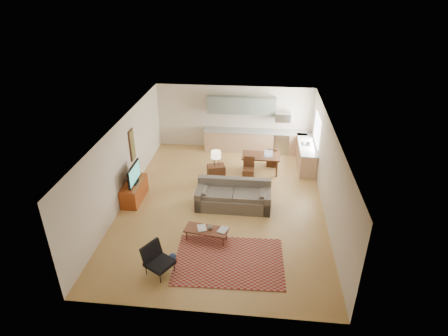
# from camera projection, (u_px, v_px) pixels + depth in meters

# --- Properties ---
(room) EXTENTS (9.00, 9.00, 9.00)m
(room) POSITION_uv_depth(u_px,v_px,m) (223.00, 167.00, 11.75)
(room) COLOR #AF8345
(room) RESTS_ON ground
(kitchen_counter_back) EXTENTS (4.26, 0.64, 0.92)m
(kitchen_counter_back) POSITION_uv_depth(u_px,v_px,m) (255.00, 141.00, 15.76)
(kitchen_counter_back) COLOR tan
(kitchen_counter_back) RESTS_ON ground
(kitchen_counter_right) EXTENTS (0.64, 2.26, 0.92)m
(kitchen_counter_right) POSITION_uv_depth(u_px,v_px,m) (306.00, 155.00, 14.53)
(kitchen_counter_right) COLOR tan
(kitchen_counter_right) RESTS_ON ground
(kitchen_range) EXTENTS (0.62, 0.62, 0.90)m
(kitchen_range) POSITION_uv_depth(u_px,v_px,m) (281.00, 142.00, 15.66)
(kitchen_range) COLOR #A5A8AD
(kitchen_range) RESTS_ON ground
(kitchen_microwave) EXTENTS (0.62, 0.40, 0.35)m
(kitchen_microwave) POSITION_uv_depth(u_px,v_px,m) (283.00, 117.00, 15.17)
(kitchen_microwave) COLOR #A5A8AD
(kitchen_microwave) RESTS_ON room
(upper_cabinets) EXTENTS (2.80, 0.34, 0.70)m
(upper_cabinets) POSITION_uv_depth(u_px,v_px,m) (241.00, 105.00, 15.25)
(upper_cabinets) COLOR slate
(upper_cabinets) RESTS_ON room
(window_right) EXTENTS (0.02, 1.40, 1.05)m
(window_right) POSITION_uv_depth(u_px,v_px,m) (317.00, 129.00, 14.00)
(window_right) COLOR white
(window_right) RESTS_ON room
(wall_art_left) EXTENTS (0.06, 0.42, 1.10)m
(wall_art_left) POSITION_uv_depth(u_px,v_px,m) (132.00, 145.00, 12.74)
(wall_art_left) COLOR olive
(wall_art_left) RESTS_ON room
(triptych) EXTENTS (1.70, 0.04, 0.50)m
(triptych) POSITION_uv_depth(u_px,v_px,m) (232.00, 109.00, 15.50)
(triptych) COLOR beige
(triptych) RESTS_ON room
(rug) EXTENTS (2.93, 2.08, 0.02)m
(rug) POSITION_uv_depth(u_px,v_px,m) (229.00, 261.00, 9.88)
(rug) COLOR maroon
(rug) RESTS_ON floor
(sofa) EXTENTS (2.49, 1.09, 0.87)m
(sofa) POSITION_uv_depth(u_px,v_px,m) (233.00, 195.00, 11.97)
(sofa) COLOR #5A5349
(sofa) RESTS_ON floor
(coffee_table) EXTENTS (1.29, 0.67, 0.37)m
(coffee_table) POSITION_uv_depth(u_px,v_px,m) (207.00, 234.00, 10.59)
(coffee_table) COLOR #532718
(coffee_table) RESTS_ON floor
(book_a) EXTENTS (0.43, 0.47, 0.03)m
(book_a) POSITION_uv_depth(u_px,v_px,m) (198.00, 229.00, 10.51)
(book_a) COLOR maroon
(book_a) RESTS_ON coffee_table
(book_b) EXTENTS (0.45, 0.48, 0.02)m
(book_b) POSITION_uv_depth(u_px,v_px,m) (219.00, 229.00, 10.51)
(book_b) COLOR navy
(book_b) RESTS_ON coffee_table
(vase) EXTENTS (0.21, 0.21, 0.16)m
(vase) POSITION_uv_depth(u_px,v_px,m) (210.00, 226.00, 10.49)
(vase) COLOR black
(vase) RESTS_ON coffee_table
(armchair) EXTENTS (0.96, 0.96, 0.80)m
(armchair) POSITION_uv_depth(u_px,v_px,m) (159.00, 261.00, 9.32)
(armchair) COLOR black
(armchair) RESTS_ON floor
(tv_credenza) EXTENTS (0.54, 1.39, 0.64)m
(tv_credenza) POSITION_uv_depth(u_px,v_px,m) (134.00, 191.00, 12.43)
(tv_credenza) COLOR maroon
(tv_credenza) RESTS_ON floor
(tv) EXTENTS (0.11, 1.07, 0.64)m
(tv) POSITION_uv_depth(u_px,v_px,m) (134.00, 174.00, 12.13)
(tv) COLOR black
(tv) RESTS_ON tv_credenza
(console_table) EXTENTS (0.70, 0.57, 0.71)m
(console_table) POSITION_uv_depth(u_px,v_px,m) (216.00, 174.00, 13.37)
(console_table) COLOR #3B2011
(console_table) RESTS_ON floor
(table_lamp) EXTENTS (0.42, 0.42, 0.57)m
(table_lamp) POSITION_uv_depth(u_px,v_px,m) (216.00, 158.00, 13.08)
(table_lamp) COLOR beige
(table_lamp) RESTS_ON console_table
(dining_table) EXTENTS (1.42, 0.83, 0.71)m
(dining_table) POSITION_uv_depth(u_px,v_px,m) (261.00, 164.00, 14.12)
(dining_table) COLOR #3B2011
(dining_table) RESTS_ON floor
(dining_chair_near) EXTENTS (0.42, 0.43, 0.85)m
(dining_chair_near) POSITION_uv_depth(u_px,v_px,m) (248.00, 169.00, 13.60)
(dining_chair_near) COLOR #3B2011
(dining_chair_near) RESTS_ON floor
(dining_chair_far) EXTENTS (0.42, 0.43, 0.79)m
(dining_chair_far) POSITION_uv_depth(u_px,v_px,m) (272.00, 156.00, 14.59)
(dining_chair_far) COLOR #3B2011
(dining_chair_far) RESTS_ON floor
(laptop) EXTENTS (0.31, 0.24, 0.22)m
(laptop) POSITION_uv_depth(u_px,v_px,m) (269.00, 154.00, 13.79)
(laptop) COLOR #A5A8AD
(laptop) RESTS_ON dining_table
(soap_bottle) EXTENTS (0.09, 0.09, 0.19)m
(soap_bottle) POSITION_uv_depth(u_px,v_px,m) (305.00, 141.00, 14.35)
(soap_bottle) COLOR beige
(soap_bottle) RESTS_ON kitchen_counter_right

